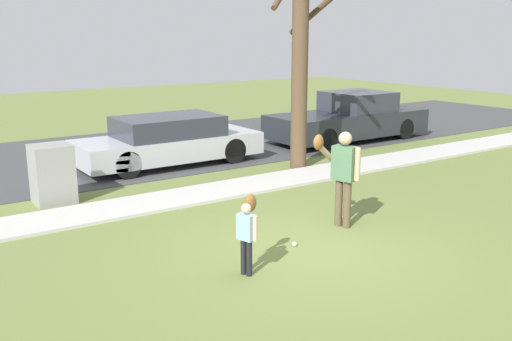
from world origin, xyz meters
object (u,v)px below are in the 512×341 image
Objects in this scene: utility_cabinet at (52,174)px; street_tree_near at (300,43)px; person_adult at (342,169)px; baseball at (294,244)px; person_child at (248,225)px; parked_sedan_silver at (168,141)px; parked_pickup_dark at (350,119)px.

utility_cabinet is 0.20× the size of street_tree_near.
person_adult is 1.59m from baseball.
street_tree_near reaches higher than utility_cabinet.
person_adult is 22.38× the size of baseball.
person_child is 0.19× the size of street_tree_near.
person_adult is at bearing -119.26° from street_tree_near.
person_adult reaches higher than baseball.
utility_cabinet is (-3.65, 4.27, -0.44)m from person_adult.
person_adult is at bearing -0.46° from person_child.
street_tree_near is 1.24× the size of parked_sedan_silver.
person_child is at bearing -160.28° from baseball.
baseball is (1.15, 0.41, -0.65)m from person_child.
person_child is (-2.37, -0.70, -0.33)m from person_adult.
parked_pickup_dark is (3.66, 2.05, -2.35)m from street_tree_near.
parked_pickup_dark reaches higher than parked_sedan_silver.
person_child is at bearing -75.58° from utility_cabinet.
street_tree_near reaches higher than parked_pickup_dark.
baseball is (-1.22, -0.29, -0.98)m from person_adult.
parked_sedan_silver reaches higher than person_child.
person_adult reaches higher than utility_cabinet.
person_adult is at bearing 13.16° from baseball.
baseball is 6.15m from street_tree_near.
parked_sedan_silver is 6.15m from parked_pickup_dark.
utility_cabinet is at bearing -66.31° from person_adult.
baseball is 0.01× the size of parked_pickup_dark.
person_adult is 6.02m from parked_sedan_silver.
person_child is 14.44× the size of baseball.
baseball is at bearing 41.39° from parked_pickup_dark.
parked_pickup_dark reaches higher than person_child.
street_tree_near reaches higher than person_child.
parked_pickup_dark is (6.15, -0.06, 0.05)m from parked_sedan_silver.
street_tree_near is (3.40, 4.17, 2.99)m from baseball.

